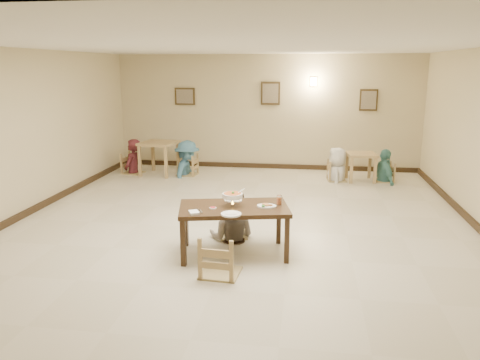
% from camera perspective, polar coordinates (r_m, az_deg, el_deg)
% --- Properties ---
extents(floor, '(10.00, 10.00, 0.00)m').
position_cam_1_polar(floor, '(7.94, -0.14, -6.02)').
color(floor, beige).
rests_on(floor, ground).
extents(ceiling, '(10.00, 10.00, 0.00)m').
position_cam_1_polar(ceiling, '(7.49, -0.16, 16.15)').
color(ceiling, white).
rests_on(ceiling, wall_back).
extents(wall_back, '(10.00, 0.00, 10.00)m').
position_cam_1_polar(wall_back, '(12.50, 3.25, 8.23)').
color(wall_back, beige).
rests_on(wall_back, floor).
extents(wall_front, '(10.00, 0.00, 10.00)m').
position_cam_1_polar(wall_front, '(2.88, -15.16, -10.79)').
color(wall_front, beige).
rests_on(wall_front, floor).
extents(wall_left, '(0.00, 10.00, 10.00)m').
position_cam_1_polar(wall_left, '(9.06, -26.14, 4.82)').
color(wall_left, beige).
rests_on(wall_left, floor).
extents(baseboard_back, '(8.00, 0.06, 0.12)m').
position_cam_1_polar(baseboard_back, '(12.69, 3.15, 1.73)').
color(baseboard_back, black).
rests_on(baseboard_back, floor).
extents(baseboard_left, '(0.06, 10.00, 0.12)m').
position_cam_1_polar(baseboard_left, '(9.34, -25.07, -3.93)').
color(baseboard_left, black).
rests_on(baseboard_left, floor).
extents(picture_a, '(0.55, 0.04, 0.45)m').
position_cam_1_polar(picture_a, '(12.81, -6.74, 10.08)').
color(picture_a, '#352815').
rests_on(picture_a, wall_back).
extents(picture_b, '(0.50, 0.04, 0.60)m').
position_cam_1_polar(picture_b, '(12.41, 3.73, 10.50)').
color(picture_b, '#352815').
rests_on(picture_b, wall_back).
extents(picture_c, '(0.45, 0.04, 0.55)m').
position_cam_1_polar(picture_c, '(12.47, 15.40, 9.37)').
color(picture_c, '#352815').
rests_on(picture_c, wall_back).
extents(wall_sconce, '(0.16, 0.05, 0.22)m').
position_cam_1_polar(wall_sconce, '(12.36, 8.95, 11.75)').
color(wall_sconce, '#FFD88C').
rests_on(wall_sconce, wall_back).
extents(main_table, '(1.70, 1.18, 0.73)m').
position_cam_1_polar(main_table, '(6.73, -0.75, -3.89)').
color(main_table, '#352111').
rests_on(main_table, floor).
extents(chair_far, '(0.43, 0.43, 0.91)m').
position_cam_1_polar(chair_far, '(7.49, -0.84, -3.58)').
color(chair_far, tan).
rests_on(chair_far, floor).
extents(chair_near, '(0.50, 0.50, 1.06)m').
position_cam_1_polar(chair_near, '(6.12, -2.45, -6.87)').
color(chair_near, tan).
rests_on(chair_near, floor).
extents(main_diner, '(0.80, 0.65, 1.57)m').
position_cam_1_polar(main_diner, '(7.30, -1.01, -1.35)').
color(main_diner, gray).
rests_on(main_diner, floor).
extents(curry_warmer, '(0.32, 0.29, 0.26)m').
position_cam_1_polar(curry_warmer, '(6.68, -0.92, -1.93)').
color(curry_warmer, silver).
rests_on(curry_warmer, main_table).
extents(rice_plate_far, '(0.26, 0.26, 0.06)m').
position_cam_1_polar(rice_plate_far, '(6.96, -0.83, -2.48)').
color(rice_plate_far, white).
rests_on(rice_plate_far, main_table).
extents(rice_plate_near, '(0.28, 0.28, 0.06)m').
position_cam_1_polar(rice_plate_near, '(6.32, -1.08, -4.15)').
color(rice_plate_near, white).
rests_on(rice_plate_near, main_table).
extents(fried_plate, '(0.28, 0.28, 0.06)m').
position_cam_1_polar(fried_plate, '(6.68, 3.26, -3.13)').
color(fried_plate, white).
rests_on(fried_plate, main_table).
extents(chili_dish, '(0.10, 0.10, 0.02)m').
position_cam_1_polar(chili_dish, '(6.61, -3.33, -3.42)').
color(chili_dish, white).
rests_on(chili_dish, main_table).
extents(napkin_cutlery, '(0.21, 0.27, 0.03)m').
position_cam_1_polar(napkin_cutlery, '(6.41, -5.61, -3.95)').
color(napkin_cutlery, white).
rests_on(napkin_cutlery, main_table).
extents(drink_glass, '(0.07, 0.07, 0.14)m').
position_cam_1_polar(drink_glass, '(6.79, 4.79, -2.47)').
color(drink_glass, white).
rests_on(drink_glass, main_table).
extents(bg_table_left, '(0.95, 0.95, 0.84)m').
position_cam_1_polar(bg_table_left, '(11.97, -9.87, 3.93)').
color(bg_table_left, tan).
rests_on(bg_table_left, floor).
extents(bg_table_right, '(0.74, 0.74, 0.67)m').
position_cam_1_polar(bg_table_right, '(11.53, 14.56, 2.53)').
color(bg_table_right, tan).
rests_on(bg_table_right, floor).
extents(bg_chair_ll, '(0.47, 0.47, 1.00)m').
position_cam_1_polar(bg_chair_ll, '(12.26, -12.99, 3.06)').
color(bg_chair_ll, tan).
rests_on(bg_chair_ll, floor).
extents(bg_chair_lr, '(0.47, 0.47, 1.00)m').
position_cam_1_polar(bg_chair_lr, '(11.84, -6.48, 2.96)').
color(bg_chair_lr, tan).
rests_on(bg_chair_lr, floor).
extents(bg_chair_rl, '(0.43, 0.43, 0.92)m').
position_cam_1_polar(bg_chair_rl, '(11.43, 11.79, 2.19)').
color(bg_chair_rl, tan).
rests_on(bg_chair_rl, floor).
extents(bg_chair_rr, '(0.41, 0.41, 0.87)m').
position_cam_1_polar(bg_chair_rr, '(11.63, 17.26, 1.91)').
color(bg_chair_rr, tan).
rests_on(bg_chair_rr, floor).
extents(bg_diner_a, '(0.49, 0.69, 1.78)m').
position_cam_1_polar(bg_diner_a, '(12.20, -13.09, 4.88)').
color(bg_diner_a, '#4E1C23').
rests_on(bg_diner_a, floor).
extents(bg_diner_b, '(0.74, 1.19, 1.76)m').
position_cam_1_polar(bg_diner_b, '(11.78, -6.53, 4.79)').
color(bg_diner_b, teal).
rests_on(bg_diner_b, floor).
extents(bg_diner_c, '(0.55, 0.81, 1.61)m').
position_cam_1_polar(bg_diner_c, '(11.37, 11.88, 3.89)').
color(bg_diner_c, silver).
rests_on(bg_diner_c, floor).
extents(bg_diner_d, '(0.64, 0.99, 1.57)m').
position_cam_1_polar(bg_diner_d, '(11.57, 17.38, 3.62)').
color(bg_diner_d, teal).
rests_on(bg_diner_d, floor).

